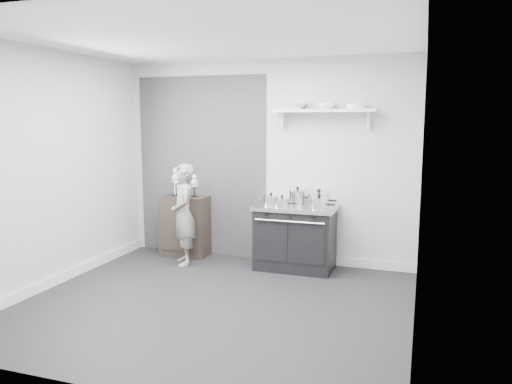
# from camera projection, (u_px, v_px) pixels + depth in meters

# --- Properties ---
(ground) EXTENTS (4.00, 4.00, 0.00)m
(ground) POSITION_uv_depth(u_px,v_px,m) (214.00, 303.00, 5.23)
(ground) COLOR black
(ground) RESTS_ON ground
(room_shell) EXTENTS (4.02, 3.62, 2.71)m
(room_shell) POSITION_uv_depth(u_px,v_px,m) (210.00, 146.00, 5.16)
(room_shell) COLOR #ABABA8
(room_shell) RESTS_ON ground
(wall_shelf) EXTENTS (1.30, 0.26, 0.24)m
(wall_shelf) POSITION_uv_depth(u_px,v_px,m) (324.00, 112.00, 6.25)
(wall_shelf) COLOR silver
(wall_shelf) RESTS_ON room_shell
(stove) EXTENTS (1.03, 0.64, 0.83)m
(stove) POSITION_uv_depth(u_px,v_px,m) (295.00, 237.00, 6.39)
(stove) COLOR black
(stove) RESTS_ON ground
(side_cabinet) EXTENTS (0.65, 0.38, 0.85)m
(side_cabinet) POSITION_uv_depth(u_px,v_px,m) (185.00, 226.00, 7.03)
(side_cabinet) COLOR black
(side_cabinet) RESTS_ON ground
(child) EXTENTS (0.54, 0.58, 1.34)m
(child) POSITION_uv_depth(u_px,v_px,m) (184.00, 214.00, 6.56)
(child) COLOR slate
(child) RESTS_ON ground
(pot_front_left) EXTENTS (0.29, 0.20, 0.17)m
(pot_front_left) POSITION_uv_depth(u_px,v_px,m) (271.00, 200.00, 6.30)
(pot_front_left) COLOR silver
(pot_front_left) RESTS_ON stove
(pot_back_left) EXTENTS (0.31, 0.23, 0.22)m
(pot_back_left) POSITION_uv_depth(u_px,v_px,m) (297.00, 197.00, 6.47)
(pot_back_left) COLOR silver
(pot_back_left) RESTS_ON stove
(pot_back_right) EXTENTS (0.37, 0.29, 0.22)m
(pot_back_right) POSITION_uv_depth(u_px,v_px,m) (319.00, 199.00, 6.31)
(pot_back_right) COLOR silver
(pot_back_right) RESTS_ON stove
(pot_front_right) EXTENTS (0.31, 0.22, 0.19)m
(pot_front_right) POSITION_uv_depth(u_px,v_px,m) (319.00, 203.00, 6.04)
(pot_front_right) COLOR silver
(pot_front_right) RESTS_ON stove
(pot_front_center) EXTENTS (0.30, 0.21, 0.15)m
(pot_front_center) POSITION_uv_depth(u_px,v_px,m) (282.00, 202.00, 6.22)
(pot_front_center) COLOR silver
(pot_front_center) RESTS_ON stove
(skeleton_full) EXTENTS (0.13, 0.08, 0.46)m
(skeleton_full) POSITION_uv_depth(u_px,v_px,m) (176.00, 179.00, 6.98)
(skeleton_full) COLOR beige
(skeleton_full) RESTS_ON side_cabinet
(skeleton_torso) EXTENTS (0.10, 0.06, 0.36)m
(skeleton_torso) POSITION_uv_depth(u_px,v_px,m) (194.00, 184.00, 6.90)
(skeleton_torso) COLOR beige
(skeleton_torso) RESTS_ON side_cabinet
(bowl_large) EXTENTS (0.33, 0.33, 0.08)m
(bowl_large) POSITION_uv_depth(u_px,v_px,m) (294.00, 106.00, 6.36)
(bowl_large) COLOR white
(bowl_large) RESTS_ON wall_shelf
(bowl_small) EXTENTS (0.24, 0.24, 0.07)m
(bowl_small) POSITION_uv_depth(u_px,v_px,m) (326.00, 106.00, 6.23)
(bowl_small) COLOR white
(bowl_small) RESTS_ON wall_shelf
(plate_stack) EXTENTS (0.24, 0.24, 0.06)m
(plate_stack) POSITION_uv_depth(u_px,v_px,m) (357.00, 106.00, 6.11)
(plate_stack) COLOR white
(plate_stack) RESTS_ON wall_shelf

